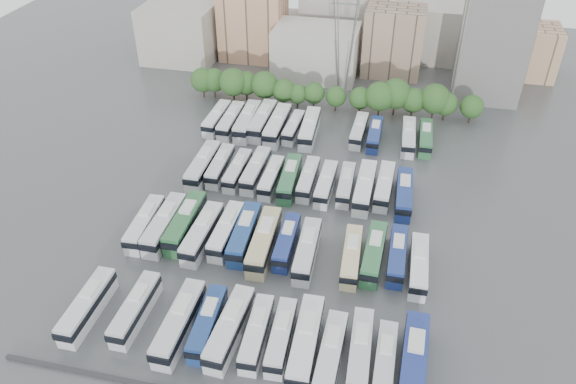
% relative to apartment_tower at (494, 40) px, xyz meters
% --- Properties ---
extents(ground, '(220.00, 220.00, 0.00)m').
position_rel_apartment_tower_xyz_m(ground, '(-34.00, -58.00, -13.00)').
color(ground, '#424447').
rests_on(ground, ground).
extents(tree_line, '(64.51, 8.06, 8.31)m').
position_rel_apartment_tower_xyz_m(tree_line, '(-33.70, -15.88, -8.63)').
color(tree_line, black).
rests_on(tree_line, ground).
extents(city_buildings, '(102.00, 35.00, 20.00)m').
position_rel_apartment_tower_xyz_m(city_buildings, '(-41.46, 13.86, -5.13)').
color(city_buildings, '#9E998E').
rests_on(city_buildings, ground).
extents(apartment_tower, '(14.00, 14.00, 26.00)m').
position_rel_apartment_tower_xyz_m(apartment_tower, '(0.00, 0.00, 0.00)').
color(apartment_tower, silver).
rests_on(apartment_tower, ground).
extents(electricity_pylon, '(9.00, 6.91, 33.83)m').
position_rel_apartment_tower_xyz_m(electricity_pylon, '(-32.00, -8.00, 5.66)').
color(electricity_pylon, slate).
rests_on(electricity_pylon, ground).
extents(bus_r0_s0, '(2.65, 12.15, 3.81)m').
position_rel_apartment_tower_xyz_m(bus_r0_s0, '(-55.38, -82.34, -11.13)').
color(bus_r0_s0, silver).
rests_on(bus_r0_s0, ground).
extents(bus_r0_s2, '(2.62, 11.69, 3.66)m').
position_rel_apartment_tower_xyz_m(bus_r0_s2, '(-48.93, -81.36, -11.20)').
color(bus_r0_s2, silver).
rests_on(bus_r0_s2, ground).
extents(bus_r0_s4, '(2.91, 13.01, 4.08)m').
position_rel_apartment_tower_xyz_m(bus_r0_s4, '(-42.29, -82.49, -11.00)').
color(bus_r0_s4, silver).
rests_on(bus_r0_s4, ground).
extents(bus_r0_s5, '(3.02, 11.47, 3.57)m').
position_rel_apartment_tower_xyz_m(bus_r0_s5, '(-38.81, -81.57, -11.25)').
color(bus_r0_s5, navy).
rests_on(bus_r0_s5, ground).
extents(bus_r0_s6, '(3.38, 12.68, 3.94)m').
position_rel_apartment_tower_xyz_m(bus_r0_s6, '(-35.70, -81.83, -11.06)').
color(bus_r0_s6, silver).
rests_on(bus_r0_s6, ground).
extents(bus_r0_s7, '(2.88, 11.25, 3.50)m').
position_rel_apartment_tower_xyz_m(bus_r0_s7, '(-32.19, -81.72, -11.28)').
color(bus_r0_s7, silver).
rests_on(bus_r0_s7, ground).
extents(bus_r0_s8, '(2.86, 11.13, 3.47)m').
position_rel_apartment_tower_xyz_m(bus_r0_s8, '(-29.04, -81.55, -11.30)').
color(bus_r0_s8, silver).
rests_on(bus_r0_s8, ground).
extents(bus_r0_s9, '(3.30, 13.34, 4.16)m').
position_rel_apartment_tower_xyz_m(bus_r0_s9, '(-25.77, -82.00, -10.96)').
color(bus_r0_s9, silver).
rests_on(bus_r0_s9, ground).
extents(bus_r0_s10, '(2.77, 11.93, 3.73)m').
position_rel_apartment_tower_xyz_m(bus_r0_s10, '(-22.50, -83.02, -11.17)').
color(bus_r0_s10, silver).
rests_on(bus_r0_s10, ground).
extents(bus_r0_s11, '(3.00, 11.96, 3.73)m').
position_rel_apartment_tower_xyz_m(bus_r0_s11, '(-19.05, -81.77, -11.17)').
color(bus_r0_s11, silver).
rests_on(bus_r0_s11, ground).
extents(bus_r0_s12, '(2.44, 10.92, 3.42)m').
position_rel_apartment_tower_xyz_m(bus_r0_s12, '(-15.97, -82.52, -11.32)').
color(bus_r0_s12, silver).
rests_on(bus_r0_s12, ground).
extents(bus_r0_s13, '(3.42, 13.62, 4.24)m').
position_rel_apartment_tower_xyz_m(bus_r0_s13, '(-12.62, -82.14, -10.92)').
color(bus_r0_s13, navy).
rests_on(bus_r0_s13, ground).
extents(bus_r1_s0, '(3.20, 12.09, 3.76)m').
position_rel_apartment_tower_xyz_m(bus_r1_s0, '(-55.27, -64.44, -11.16)').
color(bus_r1_s0, silver).
rests_on(bus_r1_s0, ground).
extents(bus_r1_s1, '(2.95, 13.09, 4.10)m').
position_rel_apartment_tower_xyz_m(bus_r1_s1, '(-52.08, -64.06, -10.99)').
color(bus_r1_s1, silver).
rests_on(bus_r1_s1, ground).
extents(bus_r1_s2, '(3.08, 13.25, 4.14)m').
position_rel_apartment_tower_xyz_m(bus_r1_s2, '(-49.04, -62.94, -10.97)').
color(bus_r1_s2, '#2B6538').
rests_on(bus_r1_s2, ground).
extents(bus_r1_s3, '(3.10, 12.72, 3.97)m').
position_rel_apartment_tower_xyz_m(bus_r1_s3, '(-45.57, -64.73, -11.05)').
color(bus_r1_s3, silver).
rests_on(bus_r1_s3, ground).
extents(bus_r1_s4, '(2.66, 11.97, 3.75)m').
position_rel_apartment_tower_xyz_m(bus_r1_s4, '(-42.16, -63.24, -11.16)').
color(bus_r1_s4, white).
rests_on(bus_r1_s4, ground).
extents(bus_r1_s5, '(3.27, 12.77, 3.98)m').
position_rel_apartment_tower_xyz_m(bus_r1_s5, '(-39.17, -63.42, -11.05)').
color(bus_r1_s5, navy).
rests_on(bus_r1_s5, ground).
extents(bus_r1_s6, '(3.42, 13.57, 4.23)m').
position_rel_apartment_tower_xyz_m(bus_r1_s6, '(-35.72, -64.65, -10.92)').
color(bus_r1_s6, tan).
rests_on(bus_r1_s6, ground).
extents(bus_r1_s7, '(2.73, 11.34, 3.54)m').
position_rel_apartment_tower_xyz_m(bus_r1_s7, '(-32.43, -63.56, -11.26)').
color(bus_r1_s7, navy).
rests_on(bus_r1_s7, ground).
extents(bus_r1_s8, '(3.09, 12.43, 3.88)m').
position_rel_apartment_tower_xyz_m(bus_r1_s8, '(-28.95, -65.07, -11.10)').
color(bus_r1_s8, silver).
rests_on(bus_r1_s8, ground).
extents(bus_r1_s10, '(3.05, 11.69, 3.63)m').
position_rel_apartment_tower_xyz_m(bus_r1_s10, '(-22.35, -64.74, -11.22)').
color(bus_r1_s10, beige).
rests_on(bus_r1_s10, ground).
extents(bus_r1_s11, '(3.03, 12.19, 3.80)m').
position_rel_apartment_tower_xyz_m(bus_r1_s11, '(-19.18, -63.46, -11.13)').
color(bus_r1_s11, '#2F6E40').
rests_on(bus_r1_s11, ground).
extents(bus_r1_s12, '(2.50, 11.43, 3.59)m').
position_rel_apartment_tower_xyz_m(bus_r1_s12, '(-15.77, -63.02, -11.24)').
color(bus_r1_s12, navy).
rests_on(bus_r1_s12, ground).
extents(bus_r1_s13, '(2.66, 11.70, 3.66)m').
position_rel_apartment_tower_xyz_m(bus_r1_s13, '(-12.58, -64.62, -11.20)').
color(bus_r1_s13, white).
rests_on(bus_r1_s13, ground).
extents(bus_r2_s1, '(2.97, 13.09, 4.10)m').
position_rel_apartment_tower_xyz_m(bus_r2_s1, '(-51.98, -46.51, -10.99)').
color(bus_r2_s1, silver).
rests_on(bus_r2_s1, ground).
extents(bus_r2_s2, '(2.74, 11.49, 3.59)m').
position_rel_apartment_tower_xyz_m(bus_r2_s2, '(-49.03, -45.58, -11.24)').
color(bus_r2_s2, silver).
rests_on(bus_r2_s2, ground).
extents(bus_r2_s3, '(2.60, 11.19, 3.50)m').
position_rel_apartment_tower_xyz_m(bus_r2_s3, '(-45.50, -46.25, -11.28)').
color(bus_r2_s3, silver).
rests_on(bus_r2_s3, ground).
extents(bus_r2_s4, '(2.88, 12.13, 3.79)m').
position_rel_apartment_tower_xyz_m(bus_r2_s4, '(-42.23, -45.68, -11.14)').
color(bus_r2_s4, silver).
rests_on(bus_r2_s4, ground).
extents(bus_r2_s5, '(2.46, 11.00, 3.45)m').
position_rel_apartment_tower_xyz_m(bus_r2_s5, '(-38.97, -47.12, -11.31)').
color(bus_r2_s5, silver).
rests_on(bus_r2_s5, ground).
extents(bus_r2_s6, '(3.27, 12.30, 3.82)m').
position_rel_apartment_tower_xyz_m(bus_r2_s6, '(-35.67, -46.97, -11.12)').
color(bus_r2_s6, '#2D6A40').
rests_on(bus_r2_s6, ground).
extents(bus_r2_s7, '(2.53, 11.22, 3.51)m').
position_rel_apartment_tower_xyz_m(bus_r2_s7, '(-32.47, -46.14, -11.27)').
color(bus_r2_s7, silver).
rests_on(bus_r2_s7, ground).
extents(bus_r2_s8, '(2.60, 11.45, 3.59)m').
position_rel_apartment_tower_xyz_m(bus_r2_s8, '(-29.15, -47.01, -11.24)').
color(bus_r2_s8, silver).
rests_on(bus_r2_s8, ground).
extents(bus_r2_s9, '(2.66, 10.97, 3.43)m').
position_rel_apartment_tower_xyz_m(bus_r2_s9, '(-25.73, -46.34, -11.32)').
color(bus_r2_s9, silver).
rests_on(bus_r2_s9, ground).
extents(bus_r2_s10, '(2.98, 13.09, 4.10)m').
position_rel_apartment_tower_xyz_m(bus_r2_s10, '(-22.38, -46.90, -10.99)').
color(bus_r2_s10, white).
rests_on(bus_r2_s10, ground).
extents(bus_r2_s11, '(2.94, 12.01, 3.75)m').
position_rel_apartment_tower_xyz_m(bus_r2_s11, '(-19.11, -45.50, -11.16)').
color(bus_r2_s11, silver).
rests_on(bus_r2_s11, ground).
extents(bus_r2_s12, '(3.04, 12.36, 3.86)m').
position_rel_apartment_tower_xyz_m(bus_r2_s12, '(-15.66, -47.15, -11.11)').
color(bus_r2_s12, navy).
rests_on(bus_r2_s12, ground).
extents(bus_r3_s0, '(2.81, 11.91, 3.72)m').
position_rel_apartment_tower_xyz_m(bus_r3_s0, '(-55.46, -28.31, -11.17)').
color(bus_r3_s0, silver).
rests_on(bus_r3_s0, ground).
extents(bus_r3_s1, '(2.78, 12.44, 3.90)m').
position_rel_apartment_tower_xyz_m(bus_r3_s1, '(-52.19, -28.93, -11.09)').
color(bus_r3_s1, silver).
rests_on(bus_r3_s1, ground).
extents(bus_r3_s2, '(3.25, 13.47, 4.20)m').
position_rel_apartment_tower_xyz_m(bus_r3_s2, '(-48.74, -28.57, -10.94)').
color(bus_r3_s2, silver).
rests_on(bus_r3_s2, ground).
extents(bus_r3_s3, '(3.12, 13.47, 4.21)m').
position_rel_apartment_tower_xyz_m(bus_r3_s3, '(-45.75, -27.64, -10.93)').
color(bus_r3_s3, silver).
rests_on(bus_r3_s3, ground).
extents(bus_r3_s4, '(3.04, 13.65, 4.28)m').
position_rel_apartment_tower_xyz_m(bus_r3_s4, '(-42.25, -28.96, -10.90)').
color(bus_r3_s4, silver).
rests_on(bus_r3_s4, ground).
extents(bus_r3_s5, '(2.79, 10.88, 3.39)m').
position_rel_apartment_tower_xyz_m(bus_r3_s5, '(-39.00, -28.28, -11.34)').
color(bus_r3_s5, silver).
rests_on(bus_r3_s5, ground).
extents(bus_r3_s6, '(3.44, 13.23, 4.12)m').
position_rel_apartment_tower_xyz_m(bus_r3_s6, '(-35.62, -28.59, -10.98)').
color(bus_r3_s6, white).
rests_on(bus_r3_s6, ground).
extents(bus_r3_s9, '(2.78, 11.33, 3.53)m').
position_rel_apartment_tower_xyz_m(bus_r3_s9, '(-25.79, -26.78, -11.27)').
color(bus_r3_s9, silver).
rests_on(bus_r3_s9, ground).
extents(bus_r3_s10, '(2.42, 11.06, 3.47)m').
position_rel_apartment_tower_xyz_m(bus_r3_s10, '(-22.52, -27.56, -11.30)').
color(bus_r3_s10, navy).
rests_on(bus_r3_s10, ground).
extents(bus_r3_s12, '(3.00, 11.98, 3.73)m').
position_rel_apartment_tower_xyz_m(bus_r3_s12, '(-15.91, -27.30, -11.17)').
color(bus_r3_s12, silver).
rests_on(bus_r3_s12, ground).
extents(bus_r3_s13, '(2.63, 11.43, 3.58)m').
position_rel_apartment_tower_xyz_m(bus_r3_s13, '(-12.56, -26.86, -11.24)').
color(bus_r3_s13, '#2B663A').
rests_on(bus_r3_s13, ground).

